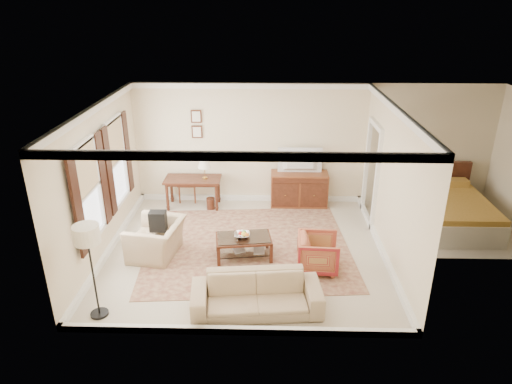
{
  "coord_description": "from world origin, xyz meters",
  "views": [
    {
      "loc": [
        0.42,
        -7.94,
        4.7
      ],
      "look_at": [
        0.2,
        0.3,
        1.15
      ],
      "focal_mm": 32.0,
      "sensor_mm": 36.0,
      "label": 1
    }
  ],
  "objects_px": {
    "tv": "(300,153)",
    "sofa": "(256,289)",
    "club_armchair": "(156,234)",
    "striped_armchair": "(318,251)",
    "sideboard": "(299,189)",
    "writing_desk": "(193,183)",
    "coffee_table": "(244,242)"
  },
  "relations": [
    {
      "from": "tv",
      "to": "striped_armchair",
      "type": "height_order",
      "value": "tv"
    },
    {
      "from": "writing_desk",
      "to": "club_armchair",
      "type": "height_order",
      "value": "club_armchair"
    },
    {
      "from": "sideboard",
      "to": "tv",
      "type": "relative_size",
      "value": 1.36
    },
    {
      "from": "striped_armchair",
      "to": "club_armchair",
      "type": "xyz_separation_m",
      "value": [
        -3.1,
        0.44,
        0.09
      ]
    },
    {
      "from": "sideboard",
      "to": "coffee_table",
      "type": "relative_size",
      "value": 1.2
    },
    {
      "from": "tv",
      "to": "club_armchair",
      "type": "relative_size",
      "value": 0.93
    },
    {
      "from": "coffee_table",
      "to": "sofa",
      "type": "xyz_separation_m",
      "value": [
        0.29,
        -1.63,
        0.07
      ]
    },
    {
      "from": "writing_desk",
      "to": "sideboard",
      "type": "relative_size",
      "value": 0.98
    },
    {
      "from": "writing_desk",
      "to": "tv",
      "type": "distance_m",
      "value": 2.64
    },
    {
      "from": "coffee_table",
      "to": "striped_armchair",
      "type": "height_order",
      "value": "striped_armchair"
    },
    {
      "from": "writing_desk",
      "to": "coffee_table",
      "type": "bearing_deg",
      "value": -60.24
    },
    {
      "from": "sideboard",
      "to": "sofa",
      "type": "height_order",
      "value": "sideboard"
    },
    {
      "from": "tv",
      "to": "striped_armchair",
      "type": "bearing_deg",
      "value": 93.63
    },
    {
      "from": "striped_armchair",
      "to": "coffee_table",
      "type": "bearing_deg",
      "value": 77.42
    },
    {
      "from": "striped_armchair",
      "to": "club_armchair",
      "type": "relative_size",
      "value": 0.7
    },
    {
      "from": "coffee_table",
      "to": "striped_armchair",
      "type": "distance_m",
      "value": 1.45
    },
    {
      "from": "sideboard",
      "to": "writing_desk",
      "type": "bearing_deg",
      "value": -176.84
    },
    {
      "from": "coffee_table",
      "to": "writing_desk",
      "type": "bearing_deg",
      "value": 119.76
    },
    {
      "from": "writing_desk",
      "to": "coffee_table",
      "type": "relative_size",
      "value": 1.17
    },
    {
      "from": "club_armchair",
      "to": "tv",
      "type": "bearing_deg",
      "value": 138.91
    },
    {
      "from": "sideboard",
      "to": "striped_armchair",
      "type": "height_order",
      "value": "sideboard"
    },
    {
      "from": "sideboard",
      "to": "striped_armchair",
      "type": "bearing_deg",
      "value": -86.4
    },
    {
      "from": "tv",
      "to": "striped_armchair",
      "type": "relative_size",
      "value": 1.32
    },
    {
      "from": "club_armchair",
      "to": "sideboard",
      "type": "bearing_deg",
      "value": 139.15
    },
    {
      "from": "tv",
      "to": "sofa",
      "type": "relative_size",
      "value": 0.48
    },
    {
      "from": "writing_desk",
      "to": "sofa",
      "type": "xyz_separation_m",
      "value": [
        1.62,
        -3.95,
        -0.21
      ]
    },
    {
      "from": "coffee_table",
      "to": "tv",
      "type": "bearing_deg",
      "value": 63.57
    },
    {
      "from": "striped_armchair",
      "to": "club_armchair",
      "type": "bearing_deg",
      "value": 85.11
    },
    {
      "from": "club_armchair",
      "to": "sofa",
      "type": "bearing_deg",
      "value": 59.48
    },
    {
      "from": "striped_armchair",
      "to": "tv",
      "type": "bearing_deg",
      "value": 6.74
    },
    {
      "from": "striped_armchair",
      "to": "sofa",
      "type": "bearing_deg",
      "value": 141.47
    },
    {
      "from": "sideboard",
      "to": "sofa",
      "type": "relative_size",
      "value": 0.65
    }
  ]
}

